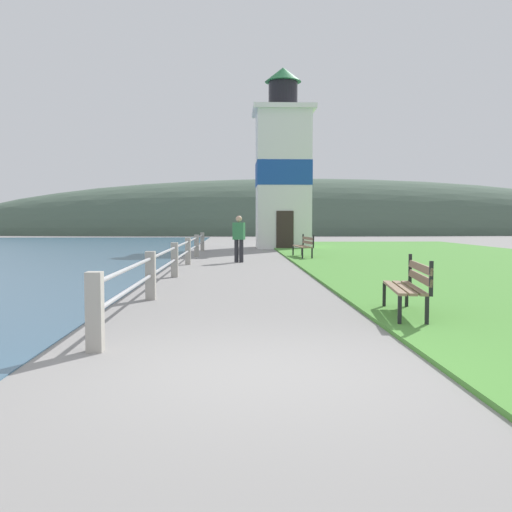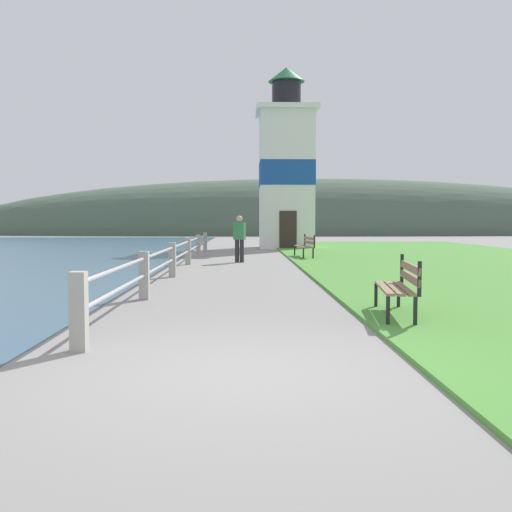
{
  "view_description": "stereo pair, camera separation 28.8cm",
  "coord_description": "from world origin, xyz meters",
  "px_view_note": "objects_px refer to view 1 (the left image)",
  "views": [
    {
      "loc": [
        -0.18,
        -5.48,
        1.5
      ],
      "look_at": [
        0.53,
        13.66,
        0.3
      ],
      "focal_mm": 40.0,
      "sensor_mm": 36.0,
      "label": 1
    },
    {
      "loc": [
        0.11,
        -5.49,
        1.5
      ],
      "look_at": [
        0.53,
        13.66,
        0.3
      ],
      "focal_mm": 40.0,
      "sensor_mm": 36.0,
      "label": 2
    }
  ],
  "objects_px": {
    "park_bench_midway": "(304,245)",
    "lighthouse": "(283,170)",
    "park_bench_near": "(410,283)",
    "person_strolling": "(239,237)"
  },
  "relations": [
    {
      "from": "park_bench_near",
      "to": "lighthouse",
      "type": "relative_size",
      "value": 0.18
    },
    {
      "from": "person_strolling",
      "to": "park_bench_near",
      "type": "bearing_deg",
      "value": -147.77
    },
    {
      "from": "park_bench_midway",
      "to": "person_strolling",
      "type": "xyz_separation_m",
      "value": [
        -2.61,
        -2.08,
        0.36
      ]
    },
    {
      "from": "park_bench_near",
      "to": "park_bench_midway",
      "type": "bearing_deg",
      "value": -82.84
    },
    {
      "from": "park_bench_midway",
      "to": "lighthouse",
      "type": "distance_m",
      "value": 9.47
    },
    {
      "from": "park_bench_near",
      "to": "park_bench_midway",
      "type": "height_order",
      "value": "same"
    },
    {
      "from": "park_bench_near",
      "to": "park_bench_midway",
      "type": "distance_m",
      "value": 13.87
    },
    {
      "from": "park_bench_midway",
      "to": "lighthouse",
      "type": "height_order",
      "value": "lighthouse"
    },
    {
      "from": "park_bench_near",
      "to": "park_bench_midway",
      "type": "relative_size",
      "value": 0.87
    },
    {
      "from": "park_bench_near",
      "to": "person_strolling",
      "type": "distance_m",
      "value": 12.06
    }
  ]
}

